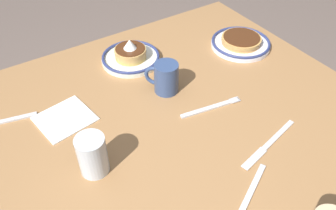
{
  "coord_description": "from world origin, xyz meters",
  "views": [
    {
      "loc": [
        0.44,
        0.64,
        1.44
      ],
      "look_at": [
        0.03,
        0.01,
        0.75
      ],
      "focal_mm": 37.22,
      "sensor_mm": 36.0,
      "label": 1
    }
  ],
  "objects": [
    {
      "name": "dining_table",
      "position": [
        0.0,
        0.0,
        0.63
      ],
      "size": [
        1.11,
        0.97,
        0.72
      ],
      "color": "#9C6F43",
      "rests_on": "ground_plane"
    },
    {
      "name": "plate_near_main",
      "position": [
        0.0,
        -0.29,
        0.75
      ],
      "size": [
        0.21,
        0.21,
        0.09
      ],
      "color": "silver",
      "rests_on": "dining_table"
    },
    {
      "name": "plate_center_pancakes",
      "position": [
        -0.39,
        -0.15,
        0.74
      ],
      "size": [
        0.22,
        0.22,
        0.04
      ],
      "color": "white",
      "rests_on": "dining_table"
    },
    {
      "name": "coffee_mug",
      "position": [
        -0.02,
        -0.09,
        0.78
      ],
      "size": [
        0.09,
        0.1,
        0.1
      ],
      "color": "#334772",
      "rests_on": "dining_table"
    },
    {
      "name": "drinking_glass",
      "position": [
        0.3,
        0.08,
        0.77
      ],
      "size": [
        0.07,
        0.07,
        0.11
      ],
      "color": "silver",
      "rests_on": "dining_table"
    },
    {
      "name": "paper_napkin",
      "position": [
        0.3,
        -0.13,
        0.73
      ],
      "size": [
        0.17,
        0.16,
        0.0
      ],
      "primitive_type": "cube",
      "rotation": [
        0.0,
        0.0,
        0.16
      ],
      "color": "white",
      "rests_on": "dining_table"
    },
    {
      "name": "fork_near",
      "position": [
        0.03,
        0.35,
        0.73
      ],
      "size": [
        0.19,
        0.11,
        0.01
      ],
      "color": "silver",
      "rests_on": "dining_table"
    },
    {
      "name": "fork_far",
      "position": [
        -0.09,
        0.06,
        0.73
      ],
      "size": [
        0.2,
        0.05,
        0.01
      ],
      "color": "silver",
      "rests_on": "dining_table"
    },
    {
      "name": "butter_knife",
      "position": [
        -0.13,
        0.26,
        0.73
      ],
      "size": [
        0.23,
        0.07,
        0.01
      ],
      "color": "silver",
      "rests_on": "dining_table"
    }
  ]
}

